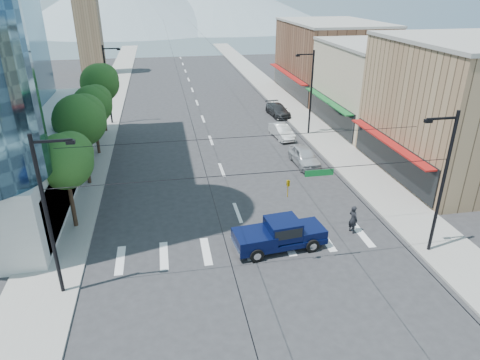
% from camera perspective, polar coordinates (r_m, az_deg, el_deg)
% --- Properties ---
extents(ground, '(160.00, 160.00, 0.00)m').
position_cam_1_polar(ground, '(26.19, 2.04, -10.68)').
color(ground, '#28282B').
rests_on(ground, ground).
extents(sidewalk_left, '(4.00, 120.00, 0.15)m').
position_cam_1_polar(sidewalk_left, '(63.06, -17.00, 9.84)').
color(sidewalk_left, gray).
rests_on(sidewalk_left, ground).
extents(sidewalk_right, '(4.00, 120.00, 0.15)m').
position_cam_1_polar(sidewalk_right, '(64.85, 4.90, 11.21)').
color(sidewalk_right, gray).
rests_on(sidewalk_right, ground).
extents(shop_near, '(12.00, 14.00, 11.00)m').
position_cam_1_polar(shop_near, '(40.70, 27.76, 8.18)').
color(shop_near, '#8C6B4C').
rests_on(shop_near, ground).
extents(shop_mid, '(12.00, 14.00, 9.00)m').
position_cam_1_polar(shop_mid, '(52.30, 18.46, 11.75)').
color(shop_mid, tan).
rests_on(shop_mid, ground).
extents(shop_far, '(12.00, 18.00, 10.00)m').
position_cam_1_polar(shop_far, '(66.44, 11.99, 15.45)').
color(shop_far, brown).
rests_on(shop_far, ground).
extents(clock_tower, '(4.80, 4.80, 20.40)m').
position_cam_1_polar(clock_tower, '(83.74, -19.80, 20.33)').
color(clock_tower, '#8C6B4C').
rests_on(clock_tower, ground).
extents(mountain_right, '(90.00, 90.00, 18.00)m').
position_cam_1_polar(mountain_right, '(182.59, -2.91, 22.80)').
color(mountain_right, gray).
rests_on(mountain_right, ground).
extents(tree_near, '(3.65, 3.64, 6.71)m').
position_cam_1_polar(tree_near, '(29.44, -22.13, 2.63)').
color(tree_near, black).
rests_on(tree_near, ground).
extents(tree_midnear, '(4.09, 4.09, 7.52)m').
position_cam_1_polar(tree_midnear, '(35.78, -20.39, 7.68)').
color(tree_midnear, black).
rests_on(tree_midnear, ground).
extents(tree_midfar, '(3.65, 3.64, 6.71)m').
position_cam_1_polar(tree_midfar, '(42.61, -18.93, 9.62)').
color(tree_midfar, black).
rests_on(tree_midfar, ground).
extents(tree_far, '(4.09, 4.09, 7.52)m').
position_cam_1_polar(tree_far, '(49.24, -18.05, 12.37)').
color(tree_far, black).
rests_on(tree_far, ground).
extents(signal_rig, '(21.80, 0.20, 9.00)m').
position_cam_1_polar(signal_rig, '(22.97, 3.22, -2.57)').
color(signal_rig, black).
rests_on(signal_rig, ground).
extents(lamp_pole_nw, '(2.00, 0.25, 9.00)m').
position_cam_1_polar(lamp_pole_nw, '(52.15, -17.17, 12.38)').
color(lamp_pole_nw, black).
rests_on(lamp_pole_nw, ground).
extents(lamp_pole_ne, '(2.00, 0.25, 9.00)m').
position_cam_1_polar(lamp_pole_ne, '(46.64, 9.33, 11.77)').
color(lamp_pole_ne, black).
rests_on(lamp_pole_ne, ground).
extents(pickup_truck, '(6.00, 2.74, 1.97)m').
position_cam_1_polar(pickup_truck, '(26.85, 5.23, -7.16)').
color(pickup_truck, '#070E35').
rests_on(pickup_truck, ground).
extents(pedestrian, '(0.67, 0.83, 1.95)m').
position_cam_1_polar(pedestrian, '(29.37, 14.85, -5.07)').
color(pedestrian, black).
rests_on(pedestrian, ground).
extents(parked_car_near, '(2.07, 4.85, 1.63)m').
position_cam_1_polar(parked_car_near, '(39.48, 8.57, 3.15)').
color(parked_car_near, silver).
rests_on(parked_car_near, ground).
extents(parked_car_mid, '(1.98, 4.59, 1.47)m').
position_cam_1_polar(parked_car_mid, '(46.31, 5.60, 6.48)').
color(parked_car_mid, silver).
rests_on(parked_car_mid, ground).
extents(parked_car_far, '(2.47, 5.14, 1.45)m').
position_cam_1_polar(parked_car_far, '(54.45, 5.06, 9.28)').
color(parked_car_far, '#2D2D2F').
rests_on(parked_car_far, ground).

